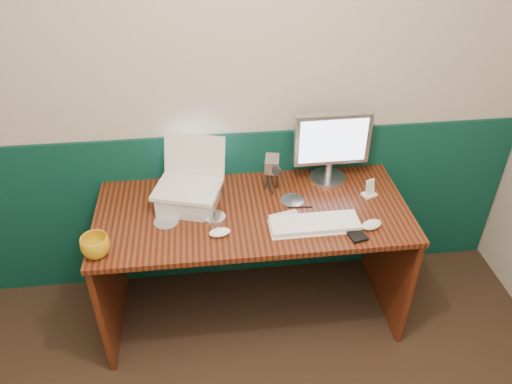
{
  "coord_description": "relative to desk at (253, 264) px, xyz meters",
  "views": [
    {
      "loc": [
        -0.06,
        -0.63,
        2.3
      ],
      "look_at": [
        0.16,
        1.23,
        0.97
      ],
      "focal_mm": 35.0,
      "sensor_mm": 36.0,
      "label": 1
    }
  ],
  "objects": [
    {
      "name": "mouse_left",
      "position": [
        -0.18,
        -0.18,
        0.39
      ],
      "size": [
        0.11,
        0.08,
        0.03
      ],
      "primitive_type": "ellipsoid",
      "rotation": [
        0.0,
        0.0,
        0.17
      ],
      "color": "white",
      "rests_on": "desk"
    },
    {
      "name": "keyboard",
      "position": [
        0.29,
        -0.17,
        0.39
      ],
      "size": [
        0.44,
        0.15,
        0.03
      ],
      "primitive_type": "cube",
      "rotation": [
        0.0,
        0.0,
        0.01
      ],
      "color": "white",
      "rests_on": "desk"
    },
    {
      "name": "pen",
      "position": [
        0.24,
        -0.01,
        0.38
      ],
      "size": [
        0.13,
        0.02,
        0.01
      ],
      "primitive_type": "cylinder",
      "rotation": [
        0.0,
        1.57,
        -0.09
      ],
      "color": "black",
      "rests_on": "desk"
    },
    {
      "name": "back_wall",
      "position": [
        -0.16,
        0.37,
        0.88
      ],
      "size": [
        3.5,
        0.04,
        2.5
      ],
      "primitive_type": "cube",
      "color": "#B8AC9C",
      "rests_on": "ground"
    },
    {
      "name": "music_player",
      "position": [
        0.63,
        0.05,
        0.43
      ],
      "size": [
        0.05,
        0.04,
        0.08
      ],
      "primitive_type": "cube",
      "rotation": [
        -0.17,
        0.0,
        0.39
      ],
      "color": "silver",
      "rests_on": "dock"
    },
    {
      "name": "camcorder",
      "position": [
        0.12,
        0.16,
        0.47
      ],
      "size": [
        0.1,
        0.13,
        0.18
      ],
      "primitive_type": null,
      "rotation": [
        0.0,
        0.0,
        -0.2
      ],
      "color": "#A3A3A7",
      "rests_on": "desk"
    },
    {
      "name": "cd_loose_b",
      "position": [
        0.22,
        0.06,
        0.38
      ],
      "size": [
        0.12,
        0.12,
        0.0
      ],
      "primitive_type": "cylinder",
      "color": "#B4BBC5",
      "rests_on": "desk"
    },
    {
      "name": "papers",
      "position": [
        0.16,
        -0.09,
        0.38
      ],
      "size": [
        0.17,
        0.13,
        0.0
      ],
      "primitive_type": "cube",
      "rotation": [
        0.0,
        0.0,
        0.23
      ],
      "color": "silver",
      "rests_on": "desk"
    },
    {
      "name": "cd_loose_a",
      "position": [
        -0.44,
        -0.04,
        0.38
      ],
      "size": [
        0.12,
        0.12,
        0.0
      ],
      "primitive_type": "cylinder",
      "color": "silver",
      "rests_on": "desk"
    },
    {
      "name": "monitor",
      "position": [
        0.45,
        0.23,
        0.58
      ],
      "size": [
        0.41,
        0.12,
        0.41
      ],
      "primitive_type": null,
      "rotation": [
        0.0,
        0.0,
        0.01
      ],
      "color": "#B4B4B9",
      "rests_on": "desk"
    },
    {
      "name": "dock",
      "position": [
        0.63,
        0.05,
        0.38
      ],
      "size": [
        0.09,
        0.08,
        0.01
      ],
      "primitive_type": "cube",
      "rotation": [
        0.0,
        0.0,
        0.39
      ],
      "color": "white",
      "rests_on": "desk"
    },
    {
      "name": "laptop",
      "position": [
        -0.32,
        0.07,
        0.6
      ],
      "size": [
        0.38,
        0.33,
        0.27
      ],
      "primitive_type": null,
      "rotation": [
        0.0,
        0.0,
        -0.3
      ],
      "color": "silver",
      "rests_on": "laptop_riser"
    },
    {
      "name": "wainscot",
      "position": [
        -0.16,
        0.36,
        0.12
      ],
      "size": [
        3.48,
        0.02,
        1.0
      ],
      "primitive_type": "cube",
      "color": "#062E2A",
      "rests_on": "ground"
    },
    {
      "name": "cd_spindle",
      "position": [
        -0.2,
        -0.06,
        0.39
      ],
      "size": [
        0.11,
        0.11,
        0.02
      ],
      "primitive_type": "cylinder",
      "color": "silver",
      "rests_on": "desk"
    },
    {
      "name": "pda",
      "position": [
        0.47,
        -0.24,
        0.38
      ],
      "size": [
        0.1,
        0.15,
        0.02
      ],
      "primitive_type": "cube",
      "rotation": [
        0.0,
        0.0,
        0.21
      ],
      "color": "black",
      "rests_on": "desk"
    },
    {
      "name": "desk",
      "position": [
        0.0,
        0.0,
        0.0
      ],
      "size": [
        1.6,
        0.7,
        0.75
      ],
      "primitive_type": "cube",
      "color": "black",
      "rests_on": "ground"
    },
    {
      "name": "mouse_right",
      "position": [
        0.56,
        -0.21,
        0.39
      ],
      "size": [
        0.13,
        0.1,
        0.04
      ],
      "primitive_type": "ellipsoid",
      "rotation": [
        0.0,
        0.0,
        0.36
      ],
      "color": "white",
      "rests_on": "desk"
    },
    {
      "name": "laptop_riser",
      "position": [
        -0.32,
        0.07,
        0.42
      ],
      "size": [
        0.34,
        0.31,
        0.1
      ],
      "primitive_type": "cube",
      "rotation": [
        0.0,
        0.0,
        -0.3
      ],
      "color": "silver",
      "rests_on": "desk"
    },
    {
      "name": "mug",
      "position": [
        -0.74,
        -0.25,
        0.43
      ],
      "size": [
        0.15,
        0.15,
        0.1
      ],
      "primitive_type": "imported",
      "rotation": [
        0.0,
        0.0,
        0.13
      ],
      "color": "#C59712",
      "rests_on": "desk"
    }
  ]
}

